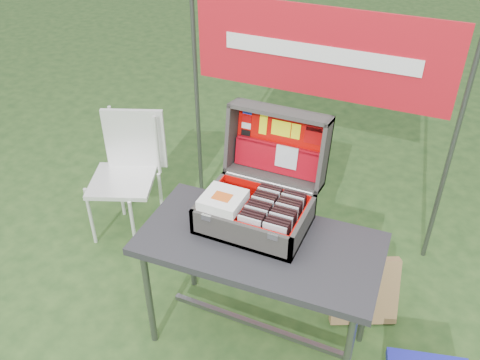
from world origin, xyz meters
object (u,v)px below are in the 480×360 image
at_px(table, 258,294).
at_px(suitcase, 260,178).
at_px(chair, 123,182).
at_px(cardboard_box, 364,291).

xyz_separation_m(table, suitcase, (-0.07, 0.16, 0.62)).
bearing_deg(chair, table, -43.82).
relative_size(table, suitcase, 2.20).
bearing_deg(cardboard_box, table, -165.64).
xyz_separation_m(suitcase, cardboard_box, (0.57, 0.25, -0.79)).
xyz_separation_m(table, cardboard_box, (0.49, 0.41, -0.17)).
bearing_deg(chair, suitcase, -37.83).
height_order(suitcase, cardboard_box, suitcase).
distance_m(suitcase, chair, 1.27).
distance_m(chair, cardboard_box, 1.69).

